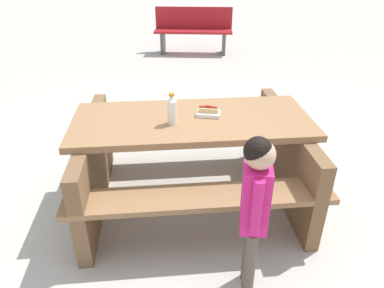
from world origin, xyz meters
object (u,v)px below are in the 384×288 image
soda_bottle (172,110)px  child_in_coat (255,200)px  hotdog_tray (208,112)px  park_bench_mid (193,29)px  picnic_table (192,153)px

soda_bottle → child_in_coat: 0.96m
hotdog_tray → park_bench_mid: (1.52, 4.44, -0.33)m
picnic_table → hotdog_tray: hotdog_tray is taller
soda_bottle → hotdog_tray: (0.30, 0.04, -0.08)m
hotdog_tray → child_in_coat: child_in_coat is taller
picnic_table → soda_bottle: size_ratio=8.96×
soda_bottle → park_bench_mid: size_ratio=0.15×
hotdog_tray → park_bench_mid: size_ratio=0.14×
soda_bottle → park_bench_mid: soda_bottle is taller
child_in_coat → hotdog_tray: bearing=83.0°
hotdog_tray → soda_bottle: bearing=-172.6°
picnic_table → park_bench_mid: bearing=69.6°
soda_bottle → hotdog_tray: soda_bottle is taller
hotdog_tray → child_in_coat: 0.98m
picnic_table → soda_bottle: 0.45m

